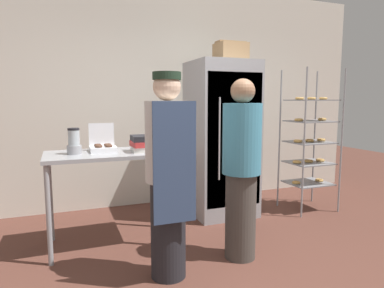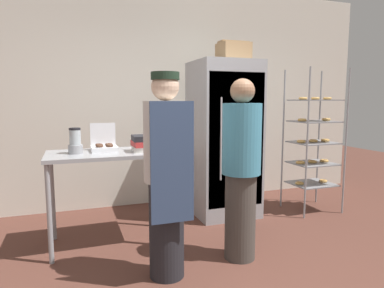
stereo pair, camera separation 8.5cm
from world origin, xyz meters
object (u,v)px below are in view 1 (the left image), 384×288
object	(u,v)px
person_baker	(168,174)
person_customer	(241,169)
binder_stack	(147,143)
refrigerator	(221,139)
blender_pitcher	(74,143)
donut_box	(103,147)
baking_rack	(310,141)
cardboard_storage_box	(231,52)

from	to	relation	value
person_baker	person_customer	bearing A→B (deg)	7.86
binder_stack	person_baker	size ratio (longest dim) A/B	0.19
refrigerator	blender_pitcher	size ratio (longest dim) A/B	7.74
donut_box	person_baker	xyz separation A→B (m)	(0.40, -0.91, -0.12)
binder_stack	person_baker	xyz separation A→B (m)	(-0.02, -0.77, -0.15)
binder_stack	baking_rack	bearing A→B (deg)	6.76
donut_box	person_baker	world-z (taller)	person_baker
donut_box	binder_stack	xyz separation A→B (m)	(0.41, -0.14, 0.03)
blender_pitcher	cardboard_storage_box	bearing A→B (deg)	15.41
person_customer	person_baker	bearing A→B (deg)	-172.14
donut_box	baking_rack	bearing A→B (deg)	2.80
binder_stack	donut_box	bearing A→B (deg)	161.82
cardboard_storage_box	person_baker	size ratio (longest dim) A/B	0.22
person_baker	person_customer	distance (m)	0.73
donut_box	person_customer	size ratio (longest dim) A/B	0.17
binder_stack	person_customer	distance (m)	0.99
refrigerator	donut_box	xyz separation A→B (m)	(-1.50, -0.40, 0.02)
refrigerator	blender_pitcher	bearing A→B (deg)	-165.25
baking_rack	cardboard_storage_box	xyz separation A→B (m)	(-1.01, 0.33, 1.13)
baking_rack	person_customer	distance (m)	1.80
blender_pitcher	person_baker	bearing A→B (deg)	-51.45
baking_rack	blender_pitcher	size ratio (longest dim) A/B	7.41
baking_rack	donut_box	xyz separation A→B (m)	(-2.66, -0.13, 0.07)
person_customer	baking_rack	bearing A→B (deg)	31.45
refrigerator	donut_box	size ratio (longest dim) A/B	6.91
blender_pitcher	binder_stack	bearing A→B (deg)	-5.66
refrigerator	blender_pitcher	xyz separation A→B (m)	(-1.77, -0.47, 0.09)
refrigerator	baking_rack	size ratio (longest dim) A/B	1.04
cardboard_storage_box	blender_pitcher	bearing A→B (deg)	-164.59
baking_rack	binder_stack	size ratio (longest dim) A/B	5.91
baking_rack	person_customer	size ratio (longest dim) A/B	1.13
refrigerator	baking_rack	bearing A→B (deg)	-13.10
blender_pitcher	person_customer	size ratio (longest dim) A/B	0.15
blender_pitcher	person_customer	world-z (taller)	person_customer
blender_pitcher	binder_stack	distance (m)	0.69
person_baker	refrigerator	bearing A→B (deg)	49.92
refrigerator	person_baker	distance (m)	1.71
baking_rack	binder_stack	world-z (taller)	baking_rack
donut_box	binder_stack	bearing A→B (deg)	-18.18
refrigerator	person_baker	world-z (taller)	refrigerator
blender_pitcher	refrigerator	bearing A→B (deg)	14.75
baking_rack	cardboard_storage_box	bearing A→B (deg)	161.74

